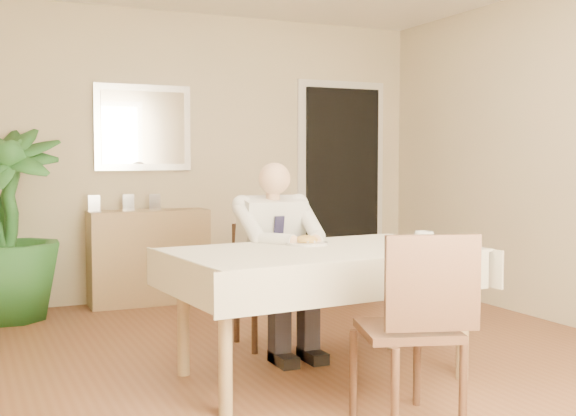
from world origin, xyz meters
name	(u,v)px	position (x,y,z in m)	size (l,w,h in m)	color
room	(312,154)	(0.00, 0.00, 1.30)	(5.00, 5.02, 2.60)	brown
doorway	(342,186)	(1.55, 2.46, 1.00)	(0.96, 0.07, 2.10)	silver
mirror	(143,128)	(-0.45, 2.47, 1.55)	(0.86, 0.04, 0.76)	silver
dining_table	(322,263)	(-0.05, -0.24, 0.67)	(1.80, 1.16, 0.75)	#A07E4E
chair_far	(264,277)	(-0.05, 0.63, 0.46)	(0.43, 0.43, 0.83)	#3B2416
chair_near	(418,319)	(-0.01, -1.14, 0.52)	(0.55, 0.56, 0.93)	#3B2416
seated_man	(280,248)	(-0.05, 0.35, 0.69)	(0.48, 0.72, 1.24)	silver
plate	(306,243)	(-0.05, -0.03, 0.76)	(0.26, 0.26, 0.02)	white
food	(306,240)	(-0.05, -0.03, 0.78)	(0.14, 0.14, 0.06)	olive
knife	(317,241)	(-0.01, -0.09, 0.78)	(0.01, 0.01, 0.13)	silver
fork	(305,242)	(-0.09, -0.09, 0.78)	(0.01, 0.01, 0.13)	silver
coffee_mug	(424,239)	(0.53, -0.42, 0.80)	(0.12, 0.12, 0.09)	white
sideboard	(149,257)	(-0.45, 2.32, 0.41)	(1.03, 0.35, 0.82)	#A07E4E
photo_frame_left	(94,203)	(-0.91, 2.35, 0.89)	(0.10, 0.02, 0.14)	silver
photo_frame_center	(128,202)	(-0.61, 2.38, 0.89)	(0.10, 0.02, 0.14)	silver
photo_frame_right	(155,202)	(-0.38, 2.36, 0.89)	(0.10, 0.02, 0.14)	silver
potted_palm	(6,224)	(-1.63, 2.14, 0.76)	(0.85, 0.85, 1.52)	#215320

